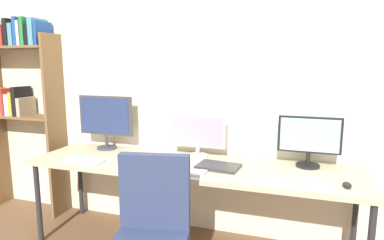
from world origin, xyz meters
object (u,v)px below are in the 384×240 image
mouse_left_side (128,162)px  monitor_center (198,134)px  desk (190,169)px  monitor_left (106,119)px  bookshelf (18,85)px  monitor_right (309,139)px  keyboard_left (84,161)px  mouse_right_side (347,185)px  keyboard_center (180,171)px  keyboard_right (299,184)px  laptop_closed (218,166)px

mouse_left_side → monitor_center: bearing=39.2°
desk → monitor_left: size_ratio=4.91×
monitor_center → monitor_left: bearing=180.0°
bookshelf → mouse_left_side: size_ratio=20.59×
monitor_center → mouse_left_side: size_ratio=4.99×
monitor_center → monitor_right: size_ratio=1.02×
monitor_center → keyboard_left: 0.97m
mouse_left_side → mouse_right_side: size_ratio=1.00×
monitor_left → keyboard_center: size_ratio=1.41×
keyboard_right → laptop_closed: bearing=161.9°
monitor_right → desk: bearing=-166.7°
bookshelf → laptop_closed: size_ratio=6.18×
bookshelf → keyboard_left: 1.30m
monitor_right → mouse_left_side: (-1.37, -0.38, -0.21)m
keyboard_center → laptop_closed: (0.24, 0.20, 0.00)m
bookshelf → monitor_center: 1.95m
keyboard_left → monitor_center: bearing=27.8°
keyboard_center → bookshelf: bearing=166.5°
keyboard_center → keyboard_right: size_ratio=0.97×
desk → laptop_closed: (0.24, -0.03, 0.06)m
monitor_left → monitor_right: size_ratio=1.15×
monitor_right → mouse_left_side: monitor_right is taller
desk → laptop_closed: bearing=-8.0°
monitor_center → monitor_right: 0.90m
monitor_center → mouse_right_side: monitor_center is taller
monitor_left → monitor_right: 1.80m
monitor_center → keyboard_right: monitor_center is taller
keyboard_center → laptop_closed: bearing=39.0°
monitor_center → mouse_right_side: size_ratio=4.99×
keyboard_left → mouse_left_side: size_ratio=3.46×
bookshelf → keyboard_right: size_ratio=4.98×
bookshelf → laptop_closed: bearing=-7.0°
desk → laptop_closed: size_ratio=8.31×
keyboard_center → mouse_left_side: size_ratio=4.00×
monitor_left → monitor_center: monitor_left is taller
desk → keyboard_left: keyboard_left is taller
monitor_left → monitor_center: size_ratio=1.13×
desk → keyboard_center: (0.00, -0.23, 0.06)m
bookshelf → mouse_right_side: (3.05, -0.40, -0.56)m
keyboard_center → monitor_left: bearing=153.8°
keyboard_right → mouse_left_side: 1.31m
monitor_right → mouse_left_side: bearing=-164.4°
keyboard_center → mouse_right_side: 1.14m
bookshelf → desk: bearing=-6.8°
keyboard_left → mouse_right_side: mouse_right_side is taller
desk → mouse_right_side: 1.15m
mouse_right_side → keyboard_center: bearing=-177.1°
mouse_right_side → laptop_closed: mouse_right_side is taller
monitor_right → laptop_closed: bearing=-159.5°
monitor_right → keyboard_right: 0.49m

